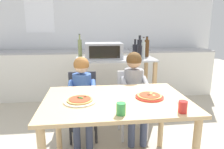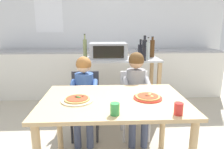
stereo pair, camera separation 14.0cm
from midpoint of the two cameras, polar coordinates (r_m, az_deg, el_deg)
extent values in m
plane|color=#B7AD99|center=(3.08, 0.61, -13.04)|extent=(10.69, 10.69, 0.00)
cube|color=silver|center=(4.42, -0.66, 13.11)|extent=(5.00, 0.12, 2.70)
cube|color=white|center=(4.48, -16.45, 16.44)|extent=(0.56, 0.01, 0.80)
cube|color=silver|center=(4.12, -0.41, 0.31)|extent=(4.50, 0.60, 0.88)
cube|color=#9E9EA3|center=(4.04, -0.42, 6.60)|extent=(4.50, 0.60, 0.03)
cube|color=gray|center=(4.15, 10.58, 6.73)|extent=(0.40, 0.33, 0.02)
cylinder|color=#B7BABF|center=(4.25, 10.27, 8.29)|extent=(0.02, 0.02, 0.20)
cube|color=#B7BABF|center=(2.97, 3.56, 4.31)|extent=(1.14, 0.52, 0.02)
cube|color=tan|center=(3.11, 3.40, -6.37)|extent=(1.05, 0.48, 0.02)
cube|color=tan|center=(2.85, -6.82, -5.65)|extent=(0.05, 0.05, 0.89)
cube|color=tan|center=(2.97, 14.19, -5.19)|extent=(0.05, 0.05, 0.89)
cube|color=tan|center=(3.27, -6.30, -3.13)|extent=(0.05, 0.05, 0.89)
cube|color=tan|center=(3.38, 12.05, -2.82)|extent=(0.05, 0.05, 0.89)
cube|color=#999BA0|center=(2.95, 0.28, 6.73)|extent=(0.53, 0.34, 0.22)
cube|color=black|center=(2.78, 0.48, 6.32)|extent=(0.42, 0.01, 0.17)
cylinder|color=black|center=(2.80, 4.26, 4.96)|extent=(0.02, 0.01, 0.02)
cylinder|color=#ADB7B2|center=(2.91, 11.44, 6.53)|extent=(0.05, 0.05, 0.24)
cylinder|color=#ADB7B2|center=(2.90, 11.58, 9.44)|extent=(0.02, 0.02, 0.06)
cylinder|color=black|center=(2.89, 11.61, 10.12)|extent=(0.02, 0.02, 0.01)
cylinder|color=black|center=(3.01, 10.42, 7.04)|extent=(0.07, 0.07, 0.27)
cylinder|color=black|center=(3.00, 10.55, 10.04)|extent=(0.03, 0.03, 0.05)
cylinder|color=black|center=(3.00, 10.58, 10.63)|extent=(0.04, 0.04, 0.01)
cylinder|color=black|center=(3.19, 9.22, 6.68)|extent=(0.08, 0.08, 0.18)
cylinder|color=black|center=(3.18, 9.31, 8.91)|extent=(0.03, 0.03, 0.07)
cylinder|color=black|center=(3.17, 9.34, 9.64)|extent=(0.03, 0.03, 0.01)
cylinder|color=black|center=(2.80, 10.41, 5.88)|extent=(0.06, 0.06, 0.20)
cylinder|color=black|center=(2.79, 10.53, 8.63)|extent=(0.03, 0.03, 0.07)
cylinder|color=black|center=(2.78, 10.56, 9.51)|extent=(0.03, 0.03, 0.01)
cylinder|color=#4C2D14|center=(3.14, 12.48, 7.11)|extent=(0.07, 0.07, 0.26)
cylinder|color=#4C2D14|center=(3.12, 12.62, 9.81)|extent=(0.03, 0.03, 0.04)
cylinder|color=black|center=(3.12, 12.65, 10.29)|extent=(0.04, 0.04, 0.01)
cylinder|color=olive|center=(3.04, -6.27, 7.25)|extent=(0.06, 0.06, 0.27)
cylinder|color=olive|center=(3.02, -6.35, 10.42)|extent=(0.02, 0.02, 0.07)
cylinder|color=black|center=(3.02, -6.37, 11.18)|extent=(0.03, 0.03, 0.01)
cube|color=tan|center=(1.81, 2.70, -7.32)|extent=(1.27, 0.86, 0.03)
cylinder|color=tan|center=(2.33, -12.94, -12.77)|extent=(0.06, 0.06, 0.72)
cylinder|color=tan|center=(2.41, 15.79, -12.02)|extent=(0.06, 0.06, 0.72)
cube|color=#333338|center=(2.53, -6.03, -8.33)|extent=(0.36, 0.36, 0.04)
cube|color=#333338|center=(2.62, -5.94, -3.16)|extent=(0.34, 0.03, 0.38)
cylinder|color=#333338|center=(2.48, -2.52, -14.32)|extent=(0.03, 0.03, 0.42)
cylinder|color=#333338|center=(2.50, -9.63, -14.29)|extent=(0.03, 0.03, 0.42)
cylinder|color=#333338|center=(2.75, -2.56, -11.41)|extent=(0.03, 0.03, 0.42)
cylinder|color=#333338|center=(2.77, -8.91, -11.41)|extent=(0.03, 0.03, 0.42)
cube|color=silver|center=(2.55, 8.09, -8.19)|extent=(0.36, 0.36, 0.04)
cube|color=silver|center=(2.64, 7.58, -3.08)|extent=(0.34, 0.03, 0.38)
cylinder|color=silver|center=(2.54, 12.00, -13.90)|extent=(0.03, 0.03, 0.42)
cylinder|color=silver|center=(2.49, 5.08, -14.31)|extent=(0.03, 0.03, 0.42)
cylinder|color=silver|center=(2.80, 10.43, -11.13)|extent=(0.03, 0.03, 0.42)
cylinder|color=silver|center=(2.75, 4.22, -11.41)|extent=(0.03, 0.03, 0.42)
cube|color=#424C6B|center=(2.38, -4.53, -8.67)|extent=(0.10, 0.30, 0.10)
cylinder|color=#424C6B|center=(2.37, -4.51, -15.25)|extent=(0.08, 0.08, 0.44)
cube|color=#424C6B|center=(2.39, -7.93, -8.68)|extent=(0.10, 0.30, 0.10)
cylinder|color=#424C6B|center=(2.38, -8.01, -15.24)|extent=(0.08, 0.08, 0.44)
cylinder|color=#3D60A8|center=(2.35, -3.13, -3.57)|extent=(0.06, 0.26, 0.15)
cylinder|color=#3D60A8|center=(2.36, -9.46, -3.62)|extent=(0.06, 0.26, 0.15)
cylinder|color=#3D60A8|center=(2.46, -6.15, -3.69)|extent=(0.22, 0.22, 0.35)
sphere|color=beige|center=(2.39, -6.31, 2.52)|extent=(0.17, 0.17, 0.17)
sphere|color=#9E6633|center=(2.39, -6.32, 2.89)|extent=(0.18, 0.18, 0.18)
cube|color=#424C6B|center=(2.42, 10.39, -8.45)|extent=(0.10, 0.30, 0.10)
cylinder|color=#424C6B|center=(2.41, 10.85, -14.90)|extent=(0.08, 0.08, 0.44)
cube|color=#424C6B|center=(2.40, 7.09, -8.59)|extent=(0.10, 0.30, 0.10)
cylinder|color=#424C6B|center=(2.38, 7.46, -15.12)|extent=(0.08, 0.08, 0.44)
cylinder|color=gray|center=(2.40, 11.81, -2.77)|extent=(0.06, 0.26, 0.15)
cylinder|color=gray|center=(2.35, 5.65, -2.90)|extent=(0.06, 0.26, 0.15)
cylinder|color=gray|center=(2.47, 8.27, -3.07)|extent=(0.22, 0.22, 0.40)
sphere|color=tan|center=(2.41, 8.51, 3.69)|extent=(0.18, 0.18, 0.18)
sphere|color=brown|center=(2.41, 8.52, 4.06)|extent=(0.18, 0.18, 0.18)
cylinder|color=beige|center=(1.77, -7.49, -7.24)|extent=(0.27, 0.27, 0.01)
cylinder|color=tan|center=(1.76, -7.50, -6.87)|extent=(0.22, 0.22, 0.01)
cylinder|color=#B23D23|center=(1.76, -7.51, -6.63)|extent=(0.19, 0.19, 0.00)
cylinder|color=#563319|center=(1.80, -5.96, -6.00)|extent=(0.02, 0.02, 0.01)
cylinder|color=#386628|center=(1.76, -6.97, -6.43)|extent=(0.03, 0.03, 0.01)
cylinder|color=#386628|center=(1.78, -7.50, -6.28)|extent=(0.03, 0.03, 0.01)
cylinder|color=maroon|center=(1.78, -7.91, -6.23)|extent=(0.02, 0.02, 0.01)
cylinder|color=red|center=(1.85, 12.16, -6.46)|extent=(0.25, 0.25, 0.01)
cylinder|color=tan|center=(1.85, 12.18, -6.11)|extent=(0.22, 0.22, 0.01)
cylinder|color=#B23D23|center=(1.84, 12.19, -5.88)|extent=(0.18, 0.18, 0.00)
cylinder|color=#DBC666|center=(1.89, 12.76, -5.33)|extent=(0.02, 0.02, 0.01)
cylinder|color=#DBC666|center=(1.87, 12.59, -5.49)|extent=(0.03, 0.03, 0.01)
cylinder|color=#DBC666|center=(1.82, 13.34, -6.03)|extent=(0.03, 0.03, 0.01)
cylinder|color=#563319|center=(1.84, 11.96, -5.82)|extent=(0.03, 0.03, 0.01)
cylinder|color=red|center=(1.58, 20.65, -9.03)|extent=(0.07, 0.07, 0.09)
cylinder|color=green|center=(1.48, 3.57, -9.68)|extent=(0.07, 0.07, 0.09)
cylinder|color=#B7BABF|center=(1.75, 19.86, -8.21)|extent=(0.04, 0.14, 0.01)
camera|label=1|loc=(0.07, -88.05, 0.47)|focal=32.54mm
camera|label=2|loc=(0.07, 91.95, -0.47)|focal=32.54mm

